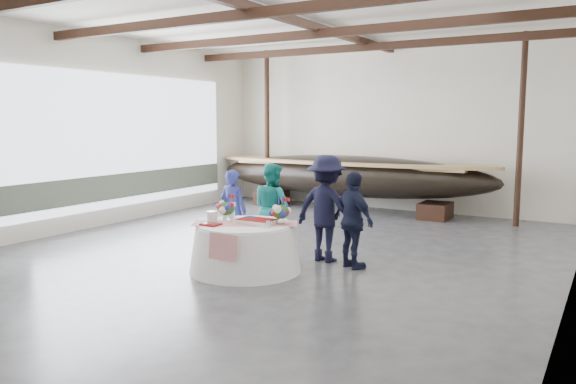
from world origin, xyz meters
The scene contains 13 objects.
floor centered at (0.00, 0.00, 0.00)m, with size 10.00×12.00×0.01m, color #3D3D42.
wall_back centered at (0.00, 6.00, 2.25)m, with size 10.00×0.02×4.50m, color silver.
wall_left centered at (-5.00, 0.00, 2.25)m, with size 0.02×12.00×4.50m, color silver.
ceiling centered at (0.00, 0.00, 4.50)m, with size 10.00×12.00×0.01m, color white.
pavilion_structure centered at (0.00, 0.86, 4.00)m, with size 9.80×11.76×4.50m.
open_bay centered at (-4.95, 1.00, 1.83)m, with size 0.03×7.00×3.20m.
longboat_display centered at (-0.89, 5.06, 0.98)m, with size 8.19×1.64×1.53m.
banquet_table centered at (0.24, -1.46, 0.40)m, with size 1.86×1.86×0.80m.
tabletop_items centered at (0.22, -1.33, 0.95)m, with size 1.77×1.33×0.40m.
guest_woman_blue centered at (-0.77, -0.41, 0.79)m, with size 0.57×0.38×1.57m, color navy.
guest_woman_teal centered at (-0.11, -0.06, 0.85)m, with size 0.83×0.64×1.70m, color teal.
guest_man_left centered at (1.10, -0.19, 0.95)m, with size 1.22×0.70×1.89m, color black.
guest_man_right centered at (1.72, -0.41, 0.82)m, with size 0.96×0.40×1.65m, color black.
Camera 1 is at (5.49, -8.97, 2.50)m, focal length 35.00 mm.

